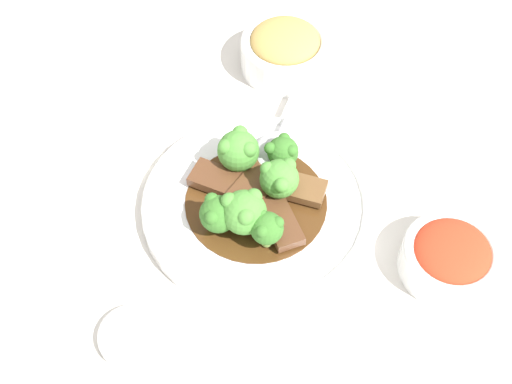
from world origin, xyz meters
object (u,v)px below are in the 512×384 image
beef_strip_1 (218,180)px  broccoli_floret_0 (243,211)px  beef_strip_4 (279,219)px  broccoli_floret_5 (218,214)px  broccoli_floret_3 (279,178)px  beef_strip_3 (248,196)px  sauce_dish (131,336)px  broccoli_floret_1 (283,151)px  broccoli_floret_2 (267,228)px  serving_spoon (278,145)px  side_bowl_kimchi (450,257)px  main_plate (256,204)px  beef_strip_2 (262,170)px  broccoli_floret_4 (238,150)px  beef_strip_0 (303,189)px  side_bowl_appetizer (285,50)px

beef_strip_1 → broccoli_floret_0: bearing=133.7°
beef_strip_4 → broccoli_floret_0: broccoli_floret_0 is taller
beef_strip_4 → broccoli_floret_5: bearing=24.0°
broccoli_floret_3 → beef_strip_3: bearing=31.7°
broccoli_floret_3 → sauce_dish: size_ratio=0.74×
broccoli_floret_1 → broccoli_floret_2: 0.11m
beef_strip_3 → serving_spoon: size_ratio=0.39×
broccoli_floret_1 → side_bowl_kimchi: broccoli_floret_1 is taller
broccoli_floret_0 → broccoli_floret_2: 0.03m
side_bowl_kimchi → sauce_dish: bearing=31.8°
side_bowl_kimchi → main_plate: bearing=-2.7°
main_plate → broccoli_floret_5: size_ratio=5.63×
broccoli_floret_3 → broccoli_floret_5: bearing=52.2°
beef_strip_2 → broccoli_floret_4: (0.03, -0.00, 0.02)m
beef_strip_0 → side_bowl_appetizer: 0.22m
beef_strip_3 → broccoli_floret_2: (-0.04, 0.05, 0.02)m
broccoli_floret_2 → beef_strip_4: bearing=-99.1°
beef_strip_2 → sauce_dish: (0.06, 0.22, -0.02)m
main_plate → broccoli_floret_2: 0.07m
broccoli_floret_5 → broccoli_floret_2: bearing=176.5°
side_bowl_appetizer → broccoli_floret_1: bearing=105.7°
beef_strip_4 → serving_spoon: serving_spoon is taller
beef_strip_2 → side_bowl_kimchi: side_bowl_kimchi is taller
broccoli_floret_5 → broccoli_floret_4: bearing=-85.3°
broccoli_floret_4 → broccoli_floret_5: 0.09m
broccoli_floret_0 → broccoli_floret_1: bearing=-98.2°
beef_strip_4 → side_bowl_kimchi: size_ratio=0.75×
broccoli_floret_1 → broccoli_floret_2: broccoli_floret_2 is taller
beef_strip_3 → broccoli_floret_2: 0.06m
broccoli_floret_2 → side_bowl_appetizer: bearing=-77.3°
broccoli_floret_0 → sauce_dish: 0.17m
beef_strip_3 → broccoli_floret_3: bearing=-148.3°
broccoli_floret_4 → broccoli_floret_0: bearing=112.1°
beef_strip_2 → broccoli_floret_5: broccoli_floret_5 is taller
beef_strip_4 → beef_strip_0: bearing=-107.1°
broccoli_floret_1 → serving_spoon: broccoli_floret_1 is taller
side_bowl_kimchi → sauce_dish: (0.29, 0.18, -0.02)m
main_plate → beef_strip_1: (0.05, -0.01, 0.01)m
broccoli_floret_0 → broccoli_floret_4: bearing=-67.9°
broccoli_floret_1 → sauce_dish: size_ratio=0.59×
main_plate → beef_strip_2: beef_strip_2 is taller
broccoli_floret_1 → broccoli_floret_5: 0.11m
side_bowl_appetizer → serving_spoon: bearing=103.6°
broccoli_floret_3 → sauce_dish: bearing=65.8°
broccoli_floret_0 → broccoli_floret_2: broccoli_floret_0 is taller
beef_strip_0 → sauce_dish: (0.12, 0.21, -0.02)m
broccoli_floret_5 → side_bowl_appetizer: (0.01, -0.27, -0.02)m
broccoli_floret_0 → beef_strip_3: bearing=-79.3°
broccoli_floret_2 → broccoli_floret_3: (0.01, -0.07, -0.00)m
beef_strip_0 → side_bowl_appetizer: (0.08, -0.20, 0.01)m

